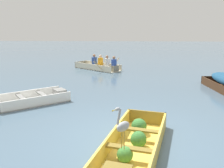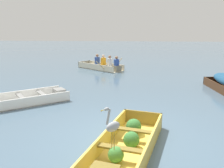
{
  "view_description": "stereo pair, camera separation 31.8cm",
  "coord_description": "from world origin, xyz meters",
  "views": [
    {
      "loc": [
        -0.04,
        -5.64,
        2.61
      ],
      "look_at": [
        -0.55,
        4.12,
        0.35
      ],
      "focal_mm": 40.0,
      "sensor_mm": 36.0,
      "label": 1
    },
    {
      "loc": [
        0.28,
        -5.62,
        2.61
      ],
      "look_at": [
        -0.55,
        4.12,
        0.35
      ],
      "focal_mm": 40.0,
      "sensor_mm": 36.0,
      "label": 2
    }
  ],
  "objects": [
    {
      "name": "skiff_white_mid_moored",
      "position": [
        -3.14,
        2.6,
        0.12
      ],
      "size": [
        2.57,
        2.33,
        0.35
      ],
      "color": "white",
      "rests_on": "ground"
    },
    {
      "name": "heron_on_dinghy",
      "position": [
        -0.07,
        -1.46,
        0.88
      ],
      "size": [
        0.35,
        0.4,
        0.84
      ],
      "color": "olive",
      "rests_on": "dinghy_yellow_foreground"
    },
    {
      "name": "ground_plane",
      "position": [
        0.0,
        0.0,
        0.0
      ],
      "size": [
        80.0,
        80.0,
        0.0
      ],
      "primitive_type": "plane",
      "color": "slate"
    },
    {
      "name": "rowboat_cream_with_crew",
      "position": [
        -1.55,
        9.52,
        0.25
      ],
      "size": [
        3.06,
        2.75,
        0.93
      ],
      "color": "beige",
      "rests_on": "ground"
    },
    {
      "name": "dinghy_yellow_foreground",
      "position": [
        0.17,
        -0.77,
        0.16
      ],
      "size": [
        1.77,
        3.26,
        0.42
      ],
      "color": "#E5BC47",
      "rests_on": "ground"
    }
  ]
}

